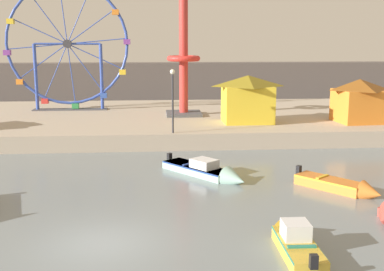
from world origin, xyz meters
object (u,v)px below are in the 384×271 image
at_px(motorboat_orange_hull, 342,186).
at_px(ferris_wheel_blue_frame, 67,46).
at_px(drop_tower_red_tower, 184,56).
at_px(carnival_booth_yellow_awning, 248,98).
at_px(motorboat_mustard_yellow, 294,239).
at_px(carnival_booth_orange_canopy, 359,100).
at_px(promenade_lamp_near, 173,92).
at_px(motorboat_seafoam, 210,172).

bearing_deg(motorboat_orange_hull, ferris_wheel_blue_frame, 176.99).
height_order(drop_tower_red_tower, carnival_booth_yellow_awning, drop_tower_red_tower).
relative_size(motorboat_mustard_yellow, carnival_booth_orange_canopy, 1.14).
bearing_deg(carnival_booth_yellow_awning, ferris_wheel_blue_frame, 150.34).
xyz_separation_m(motorboat_orange_hull, carnival_booth_orange_canopy, (6.20, 13.09, 2.48)).
bearing_deg(carnival_booth_yellow_awning, motorboat_mustard_yellow, -96.79).
height_order(motorboat_orange_hull, drop_tower_red_tower, drop_tower_red_tower).
distance_m(drop_tower_red_tower, promenade_lamp_near, 8.13).
xyz_separation_m(motorboat_orange_hull, carnival_booth_yellow_awning, (-1.94, 13.59, 2.62)).
relative_size(ferris_wheel_blue_frame, promenade_lamp_near, 2.63).
bearing_deg(carnival_booth_orange_canopy, motorboat_seafoam, -145.12).
relative_size(ferris_wheel_blue_frame, drop_tower_red_tower, 0.92).
height_order(motorboat_orange_hull, ferris_wheel_blue_frame, ferris_wheel_blue_frame).
bearing_deg(carnival_booth_orange_canopy, motorboat_orange_hull, -120.17).
height_order(motorboat_orange_hull, promenade_lamp_near, promenade_lamp_near).
distance_m(motorboat_orange_hull, carnival_booth_yellow_awning, 13.98).
xyz_separation_m(drop_tower_red_tower, promenade_lamp_near, (-1.19, -7.78, -2.01)).
bearing_deg(motorboat_seafoam, drop_tower_red_tower, 142.59).
xyz_separation_m(drop_tower_red_tower, carnival_booth_orange_canopy, (12.56, -4.51, -3.04)).
relative_size(carnival_booth_orange_canopy, carnival_booth_yellow_awning, 0.94).
height_order(motorboat_seafoam, carnival_booth_orange_canopy, carnival_booth_orange_canopy).
bearing_deg(ferris_wheel_blue_frame, carnival_booth_yellow_awning, -29.11).
relative_size(motorboat_mustard_yellow, promenade_lamp_near, 1.01).
height_order(motorboat_mustard_yellow, motorboat_orange_hull, motorboat_mustard_yellow).
height_order(motorboat_mustard_yellow, carnival_booth_orange_canopy, carnival_booth_orange_canopy).
relative_size(motorboat_orange_hull, ferris_wheel_blue_frame, 0.36).
bearing_deg(promenade_lamp_near, motorboat_orange_hull, -52.40).
relative_size(motorboat_seafoam, carnival_booth_yellow_awning, 1.28).
relative_size(drop_tower_red_tower, carnival_booth_yellow_awning, 3.01).
bearing_deg(carnival_booth_orange_canopy, promenade_lamp_near, -171.44).
relative_size(motorboat_orange_hull, promenade_lamp_near, 0.96).
bearing_deg(motorboat_orange_hull, carnival_booth_yellow_awning, 148.36).
bearing_deg(ferris_wheel_blue_frame, motorboat_mustard_yellow, -66.62).
xyz_separation_m(motorboat_mustard_yellow, motorboat_orange_hull, (4.10, 6.12, -0.06)).
height_order(motorboat_mustard_yellow, ferris_wheel_blue_frame, ferris_wheel_blue_frame).
bearing_deg(promenade_lamp_near, ferris_wheel_blue_frame, 126.04).
distance_m(motorboat_mustard_yellow, ferris_wheel_blue_frame, 30.64).
bearing_deg(drop_tower_red_tower, carnival_booth_yellow_awning, -42.19).
distance_m(motorboat_mustard_yellow, motorboat_orange_hull, 7.37).
relative_size(motorboat_mustard_yellow, motorboat_seafoam, 0.84).
bearing_deg(motorboat_mustard_yellow, motorboat_seafoam, 12.56).
distance_m(carnival_booth_orange_canopy, carnival_booth_yellow_awning, 8.16).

